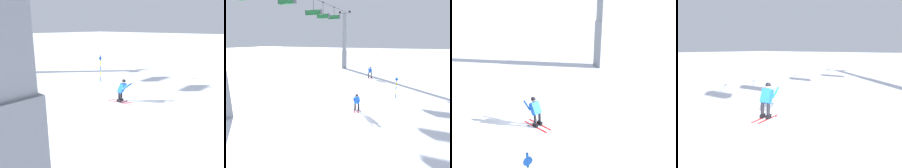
{
  "view_description": "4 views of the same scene",
  "coord_description": "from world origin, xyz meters",
  "views": [
    {
      "loc": [
        -7.21,
        9.39,
        4.47
      ],
      "look_at": [
        0.16,
        1.09,
        1.55
      ],
      "focal_mm": 35.28,
      "sensor_mm": 36.0,
      "label": 1
    },
    {
      "loc": [
        -12.73,
        -4.14,
        5.61
      ],
      "look_at": [
        0.54,
        1.08,
        2.16
      ],
      "focal_mm": 28.64,
      "sensor_mm": 36.0,
      "label": 2
    },
    {
      "loc": [
        10.63,
        -5.86,
        6.52
      ],
      "look_at": [
        1.59,
        0.57,
        2.14
      ],
      "focal_mm": 42.79,
      "sensor_mm": 36.0,
      "label": 3
    },
    {
      "loc": [
        8.42,
        6.81,
        2.85
      ],
      "look_at": [
        1.03,
        0.93,
        1.54
      ],
      "focal_mm": 42.78,
      "sensor_mm": 36.0,
      "label": 4
    }
  ],
  "objects": [
    {
      "name": "chairlift_seat_middle",
      "position": [
        9.82,
        8.3,
        9.34
      ],
      "size": [
        0.61,
        2.31,
        2.19
      ],
      "color": "black"
    },
    {
      "name": "chairlift_seat_second",
      "position": [
        4.13,
        8.3,
        9.7
      ],
      "size": [
        0.61,
        1.96,
        1.82
      ],
      "color": "black"
    },
    {
      "name": "lift_tower_far",
      "position": [
        22.45,
        8.3,
        4.68
      ],
      "size": [
        0.78,
        2.48,
        11.31
      ],
      "color": "gray",
      "rests_on": "ground_plane"
    },
    {
      "name": "chairlift_seat_farthest",
      "position": [
        17.01,
        8.3,
        9.56
      ],
      "size": [
        0.61,
        2.03,
        1.97
      ],
      "color": "black"
    },
    {
      "name": "trail_marker_pole",
      "position": [
        5.25,
        -3.24,
        1.19
      ],
      "size": [
        0.07,
        0.28,
        2.21
      ],
      "color": "blue",
      "rests_on": "ground_plane"
    },
    {
      "name": "ground_plane",
      "position": [
        0.0,
        0.0,
        0.0
      ],
      "size": [
        260.0,
        260.0,
        0.0
      ],
      "primitive_type": "plane",
      "color": "white"
    },
    {
      "name": "skier_carving_main",
      "position": [
        0.75,
        -0.49,
        0.82
      ],
      "size": [
        1.6,
        0.82,
        1.55
      ],
      "color": "red",
      "rests_on": "ground_plane"
    },
    {
      "name": "chairlift_seat_fourth",
      "position": [
        12.77,
        8.3,
        9.24
      ],
      "size": [
        0.61,
        1.89,
        2.31
      ],
      "color": "black"
    },
    {
      "name": "skier_distant_uphill",
      "position": [
        14.42,
        1.22,
        1.03
      ],
      "size": [
        1.66,
        1.09,
        1.79
      ],
      "color": "red",
      "rests_on": "ground_plane"
    }
  ]
}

